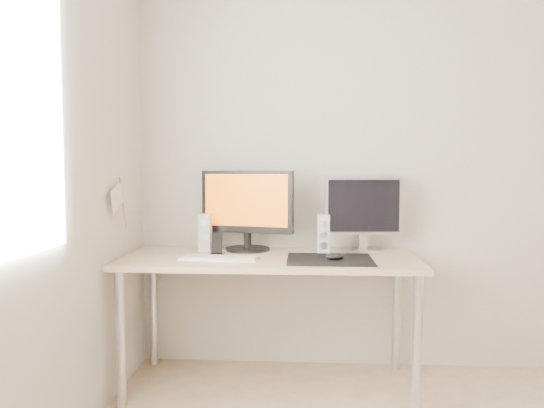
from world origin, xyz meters
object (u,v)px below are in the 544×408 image
object	(u,v)px
desk	(270,270)
speaker_left	(205,232)
keyboard	(219,258)
phone_dock	(217,248)
second_monitor	(363,210)
speaker_right	(323,234)
mouse	(334,257)
main_monitor	(247,207)

from	to	relation	value
desk	speaker_left	distance (m)	0.46
keyboard	phone_dock	size ratio (longest dim) A/B	3.27
desk	second_monitor	world-z (taller)	second_monitor
speaker_right	phone_dock	world-z (taller)	speaker_right
second_monitor	speaker_left	world-z (taller)	second_monitor
desk	speaker_left	world-z (taller)	speaker_left
speaker_right	keyboard	bearing A→B (deg)	-155.67
mouse	speaker_left	xyz separation A→B (m)	(-0.73, 0.28, 0.09)
desk	main_monitor	size ratio (longest dim) A/B	2.93
main_monitor	speaker_right	bearing A→B (deg)	-6.02
main_monitor	phone_dock	distance (m)	0.32
keyboard	speaker_right	bearing A→B (deg)	24.33
mouse	phone_dock	world-z (taller)	phone_dock
second_monitor	speaker_right	xyz separation A→B (m)	(-0.23, -0.07, -0.13)
main_monitor	keyboard	size ratio (longest dim) A/B	1.27
mouse	speaker_left	size ratio (longest dim) A/B	0.45
mouse	desk	xyz separation A→B (m)	(-0.34, 0.12, -0.10)
desk	speaker_left	xyz separation A→B (m)	(-0.39, 0.16, 0.19)
second_monitor	speaker_left	distance (m)	0.93
main_monitor	mouse	bearing A→B (deg)	-31.95
speaker_left	keyboard	distance (m)	0.32
main_monitor	speaker_right	xyz separation A→B (m)	(0.44, -0.05, -0.15)
second_monitor	speaker_left	bearing A→B (deg)	-176.99
second_monitor	main_monitor	bearing A→B (deg)	-178.02
speaker_right	mouse	bearing A→B (deg)	-79.65
speaker_left	speaker_right	xyz separation A→B (m)	(0.68, -0.02, 0.00)
second_monitor	speaker_left	size ratio (longest dim) A/B	2.08
main_monitor	keyboard	distance (m)	0.40
desk	main_monitor	world-z (taller)	main_monitor
mouse	main_monitor	bearing A→B (deg)	148.05
second_monitor	speaker_right	distance (m)	0.27
mouse	second_monitor	xyz separation A→B (m)	(0.18, 0.33, 0.22)
second_monitor	keyboard	world-z (taller)	second_monitor
mouse	desk	bearing A→B (deg)	160.61
second_monitor	phone_dock	xyz separation A→B (m)	(-0.82, -0.21, -0.20)
desk	keyboard	size ratio (longest dim) A/B	3.72
speaker_right	second_monitor	bearing A→B (deg)	16.80
desk	second_monitor	distance (m)	0.65
main_monitor	second_monitor	distance (m)	0.67
speaker_right	keyboard	size ratio (longest dim) A/B	0.50
keyboard	phone_dock	xyz separation A→B (m)	(-0.03, 0.11, 0.03)
desk	speaker_right	bearing A→B (deg)	25.01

